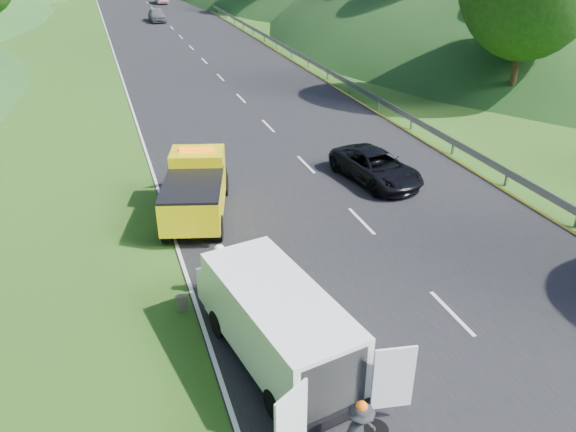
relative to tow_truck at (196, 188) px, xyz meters
name	(u,v)px	position (x,y,z in m)	size (l,w,h in m)	color
ground	(329,295)	(2.74, -6.50, -1.16)	(320.00, 320.00, 0.00)	#38661E
road_surface	(191,48)	(5.74, 33.50, -1.15)	(14.00, 200.00, 0.02)	black
guardrail	(235,24)	(13.04, 46.00, -1.16)	(0.06, 140.00, 1.52)	gray
tree_line_right	(315,11)	(25.74, 53.50, -1.16)	(14.00, 140.00, 14.00)	#2A5418
tow_truck	(196,188)	(0.00, 0.00, 0.00)	(3.48, 5.88, 2.38)	black
white_van	(275,320)	(0.35, -8.66, 0.08)	(3.70, 6.56, 2.20)	black
woman	(223,294)	(-0.29, -5.43, -1.16)	(0.63, 0.46, 1.73)	white
child	(294,324)	(1.28, -7.47, -1.16)	(0.50, 0.39, 1.03)	tan
suitcase	(182,303)	(-1.57, -5.83, -0.91)	(0.32, 0.18, 0.51)	#5A5643
passing_suv	(375,181)	(7.93, 0.75, -1.16)	(2.19, 4.76, 1.32)	black
dist_car_a	(158,22)	(4.83, 50.63, -1.16)	(1.80, 4.46, 1.52)	#4E4D52
dist_car_b	(162,4)	(7.61, 67.96, -1.16)	(1.51, 4.33, 1.43)	#754E52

